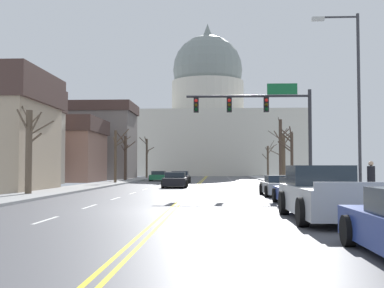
{
  "coord_description": "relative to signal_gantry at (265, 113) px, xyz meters",
  "views": [
    {
      "loc": [
        1.71,
        -18.12,
        1.62
      ],
      "look_at": [
        -0.66,
        29.37,
        3.86
      ],
      "focal_mm": 45.93,
      "sensor_mm": 36.0,
      "label": 1
    }
  ],
  "objects": [
    {
      "name": "ground",
      "position": [
        -4.78,
        -12.98,
        -5.01
      ],
      "size": [
        20.0,
        180.0,
        0.2
      ],
      "color": "#4E4E53"
    },
    {
      "name": "signal_gantry",
      "position": [
        0.0,
        0.0,
        0.0
      ],
      "size": [
        7.91,
        0.41,
        6.78
      ],
      "color": "#28282D",
      "rests_on": "ground"
    },
    {
      "name": "street_lamp_right",
      "position": [
        3.17,
        -8.55,
        0.09
      ],
      "size": [
        2.15,
        0.24,
        8.52
      ],
      "color": "#333338",
      "rests_on": "ground"
    },
    {
      "name": "capitol_building",
      "position": [
        -4.78,
        64.82,
        5.15
      ],
      "size": [
        35.59,
        18.74,
        29.98
      ],
      "color": "beige",
      "rests_on": "ground"
    },
    {
      "name": "sedan_near_00",
      "position": [
        0.48,
        -3.17,
        -4.48
      ],
      "size": [
        2.02,
        4.32,
        1.16
      ],
      "color": "#9EA3A8",
      "rests_on": "ground"
    },
    {
      "name": "sedan_near_01",
      "position": [
        0.59,
        -9.61,
        -4.47
      ],
      "size": [
        2.13,
        4.43,
        1.19
      ],
      "color": "navy",
      "rests_on": "ground"
    },
    {
      "name": "pickup_truck_near_02",
      "position": [
        0.26,
        -15.71,
        -4.28
      ],
      "size": [
        2.35,
        5.8,
        1.67
      ],
      "color": "#ADB2B7",
      "rests_on": "ground"
    },
    {
      "name": "sedan_oncoming_00",
      "position": [
        -6.36,
        8.02,
        -4.45
      ],
      "size": [
        2.07,
        4.31,
        1.21
      ],
      "color": "black",
      "rests_on": "ground"
    },
    {
      "name": "sedan_oncoming_01",
      "position": [
        -6.74,
        18.26,
        -4.46
      ],
      "size": [
        2.08,
        4.43,
        1.21
      ],
      "color": "black",
      "rests_on": "ground"
    },
    {
      "name": "sedan_oncoming_02",
      "position": [
        -9.9,
        26.49,
        -4.48
      ],
      "size": [
        2.07,
        4.39,
        1.15
      ],
      "color": "#1E7247",
      "rests_on": "ground"
    },
    {
      "name": "flank_building_01",
      "position": [
        -20.32,
        33.48,
        0.06
      ],
      "size": [
        12.71,
        8.05,
        10.08
      ],
      "color": "slate",
      "rests_on": "ground"
    },
    {
      "name": "flank_building_02",
      "position": [
        -23.09,
        22.86,
        -1.46
      ],
      "size": [
        14.32,
        9.25,
        7.03
      ],
      "color": "#8C6656",
      "rests_on": "ground"
    },
    {
      "name": "flank_building_03",
      "position": [
        -21.9,
        12.11,
        -0.46
      ],
      "size": [
        8.38,
        8.52,
        9.0
      ],
      "color": "#B2A38E",
      "rests_on": "ground"
    },
    {
      "name": "bare_tree_00",
      "position": [
        3.59,
        20.16,
        -1.54
      ],
      "size": [
        2.43,
        2.41,
        6.77
      ],
      "color": "#423328",
      "rests_on": "ground"
    },
    {
      "name": "bare_tree_01",
      "position": [
        -13.63,
        25.35,
        -2.05
      ],
      "size": [
        1.9,
        2.41,
        5.47
      ],
      "color": "#423328",
      "rests_on": "ground"
    },
    {
      "name": "bare_tree_02",
      "position": [
        4.17,
        38.23,
        -2.43
      ],
      "size": [
        2.28,
        2.0,
        5.26
      ],
      "color": "brown",
      "rests_on": "ground"
    },
    {
      "name": "bare_tree_03",
      "position": [
        -13.57,
        -4.08,
        -2.36
      ],
      "size": [
        2.13,
        2.03,
        5.12
      ],
      "color": "brown",
      "rests_on": "ground"
    },
    {
      "name": "bare_tree_04",
      "position": [
        2.95,
        9.07,
        -2.34
      ],
      "size": [
        1.27,
        2.44,
        4.76
      ],
      "color": "#423328",
      "rests_on": "ground"
    },
    {
      "name": "bare_tree_05",
      "position": [
        -12.84,
        37.2,
        -1.9
      ],
      "size": [
        1.93,
        2.24,
        5.7
      ],
      "color": "brown",
      "rests_on": "ground"
    },
    {
      "name": "bare_tree_06",
      "position": [
        3.29,
        15.81,
        -2.49
      ],
      "size": [
        2.22,
        2.55,
        4.93
      ],
      "color": "#4C3D2D",
      "rests_on": "ground"
    },
    {
      "name": "bare_tree_07",
      "position": [
        -12.77,
        15.8,
        -2.17
      ],
      "size": [
        1.95,
        2.55,
        5.2
      ],
      "color": "#4C3D2D",
      "rests_on": "ground"
    },
    {
      "name": "pedestrian_00",
      "position": [
        3.69,
        -9.25,
        -3.92
      ],
      "size": [
        0.35,
        0.34,
        1.75
      ],
      "color": "black",
      "rests_on": "ground"
    },
    {
      "name": "bicycle_parked",
      "position": [
        3.08,
        -10.62,
        -4.54
      ],
      "size": [
        0.12,
        1.77,
        0.85
      ],
      "color": "black",
      "rests_on": "ground"
    }
  ]
}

